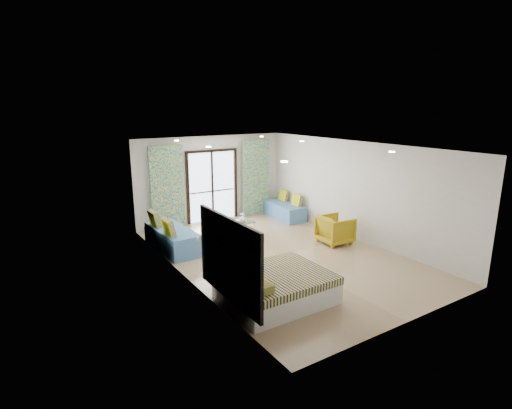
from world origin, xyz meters
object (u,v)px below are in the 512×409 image
coffee_table (243,223)px  armchair (335,228)px  daybed_left (172,238)px  daybed_right (284,210)px  bed (275,287)px

coffee_table → armchair: size_ratio=0.77×
daybed_left → daybed_right: (4.23, 0.87, -0.04)m
daybed_left → coffee_table: daybed_left is taller
daybed_right → coffee_table: size_ratio=2.74×
daybed_left → daybed_right: daybed_left is taller
bed → daybed_right: size_ratio=1.12×
bed → daybed_left: size_ratio=0.98×
coffee_table → armchair: armchair is taller
daybed_right → armchair: daybed_right is taller
coffee_table → bed: bearing=-112.0°
coffee_table → armchair: bearing=-50.3°
bed → coffee_table: (1.56, 3.85, 0.04)m
armchair → coffee_table: bearing=43.7°
daybed_right → coffee_table: 2.16m
coffee_table → daybed_right: bearing=19.8°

